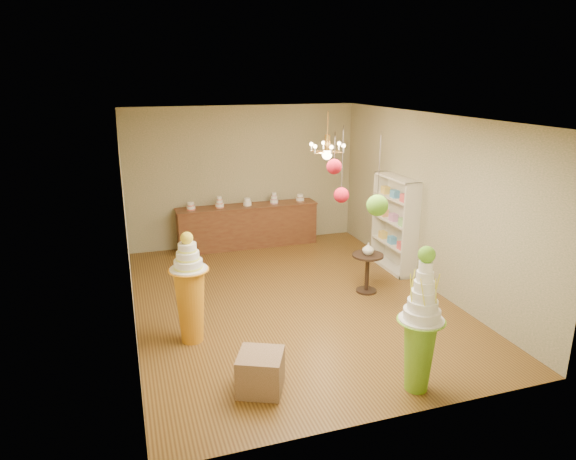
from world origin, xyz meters
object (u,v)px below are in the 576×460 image
object	(u,v)px
pedestal_green	(420,336)
round_table	(367,268)
sideboard	(248,225)
pedestal_orange	(190,296)

from	to	relation	value
pedestal_green	round_table	xyz separation A→B (m)	(0.73, 2.78, -0.26)
round_table	pedestal_green	bearing A→B (deg)	-104.66
sideboard	round_table	bearing A→B (deg)	-65.98
round_table	sideboard	bearing A→B (deg)	114.02
sideboard	round_table	world-z (taller)	sideboard
pedestal_orange	round_table	xyz separation A→B (m)	(3.10, 0.78, -0.23)
pedestal_orange	pedestal_green	bearing A→B (deg)	-40.18
pedestal_green	pedestal_orange	world-z (taller)	pedestal_green
sideboard	pedestal_orange	bearing A→B (deg)	-114.64
pedestal_orange	round_table	world-z (taller)	pedestal_orange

